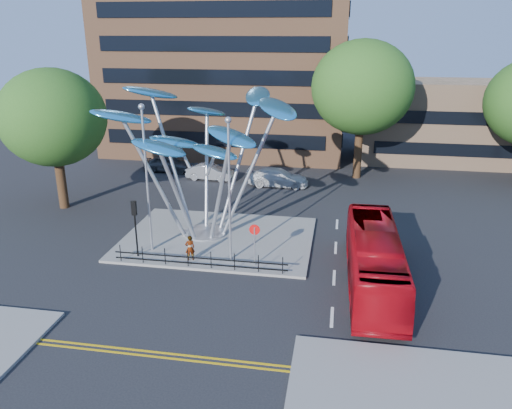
% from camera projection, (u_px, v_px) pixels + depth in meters
% --- Properties ---
extents(ground, '(120.00, 120.00, 0.00)m').
position_uv_depth(ground, '(209.00, 285.00, 26.38)').
color(ground, black).
rests_on(ground, ground).
extents(traffic_island, '(12.00, 9.00, 0.15)m').
position_uv_depth(traffic_island, '(218.00, 238.00, 32.09)').
color(traffic_island, slate).
rests_on(traffic_island, ground).
extents(pavement_right, '(12.00, 6.00, 0.15)m').
position_uv_depth(pavement_right, '(453.00, 401.00, 18.08)').
color(pavement_right, slate).
rests_on(pavement_right, ground).
extents(double_yellow_near, '(40.00, 0.12, 0.01)m').
position_uv_depth(double_yellow_near, '(172.00, 354.00, 20.80)').
color(double_yellow_near, gold).
rests_on(double_yellow_near, ground).
extents(double_yellow_far, '(40.00, 0.12, 0.01)m').
position_uv_depth(double_yellow_far, '(170.00, 358.00, 20.52)').
color(double_yellow_far, gold).
rests_on(double_yellow_far, ground).
extents(brick_tower, '(25.00, 15.00, 30.00)m').
position_uv_depth(brick_tower, '(228.00, 7.00, 52.08)').
color(brick_tower, brown).
rests_on(brick_tower, ground).
extents(low_building_near, '(15.00, 8.00, 8.00)m').
position_uv_depth(low_building_near, '(438.00, 121.00, 50.34)').
color(low_building_near, tan).
rests_on(low_building_near, ground).
extents(tree_right, '(8.80, 8.80, 12.11)m').
position_uv_depth(tree_right, '(362.00, 88.00, 42.85)').
color(tree_right, black).
rests_on(tree_right, ground).
extents(tree_left, '(7.60, 7.60, 10.32)m').
position_uv_depth(tree_left, '(53.00, 118.00, 35.67)').
color(tree_left, black).
rests_on(tree_left, ground).
extents(leaf_sculpture, '(12.72, 9.54, 9.51)m').
position_uv_depth(leaf_sculpture, '(201.00, 131.00, 30.63)').
color(leaf_sculpture, '#9EA0A5').
rests_on(leaf_sculpture, traffic_island).
extents(street_lamp_left, '(0.36, 0.36, 8.80)m').
position_uv_depth(street_lamp_left, '(146.00, 167.00, 28.57)').
color(street_lamp_left, '#9EA0A5').
rests_on(street_lamp_left, traffic_island).
extents(street_lamp_right, '(0.36, 0.36, 8.30)m').
position_uv_depth(street_lamp_right, '(229.00, 178.00, 27.39)').
color(street_lamp_right, '#9EA0A5').
rests_on(street_lamp_right, traffic_island).
extents(traffic_light_island, '(0.28, 0.18, 3.42)m').
position_uv_depth(traffic_light_island, '(135.00, 217.00, 28.64)').
color(traffic_light_island, black).
rests_on(traffic_light_island, traffic_island).
extents(no_entry_sign_island, '(0.60, 0.10, 2.45)m').
position_uv_depth(no_entry_sign_island, '(255.00, 238.00, 27.79)').
color(no_entry_sign_island, '#9EA0A5').
rests_on(no_entry_sign_island, traffic_island).
extents(pedestrian_railing_front, '(10.00, 0.06, 1.00)m').
position_uv_depth(pedestrian_railing_front, '(199.00, 261.00, 27.94)').
color(pedestrian_railing_front, black).
rests_on(pedestrian_railing_front, traffic_island).
extents(red_bus, '(2.78, 10.83, 3.00)m').
position_uv_depth(red_bus, '(374.00, 259.00, 25.90)').
color(red_bus, '#A30710').
rests_on(red_bus, ground).
extents(pedestrian, '(0.66, 0.58, 1.52)m').
position_uv_depth(pedestrian, '(190.00, 248.00, 28.69)').
color(pedestrian, gray).
rests_on(pedestrian, traffic_island).
extents(parked_car_left, '(4.64, 1.97, 1.57)m').
position_uv_depth(parked_car_left, '(168.00, 163.00, 47.16)').
color(parked_car_left, '#3A3C41').
rests_on(parked_car_left, ground).
extents(parked_car_mid, '(4.37, 1.81, 1.41)m').
position_uv_depth(parked_car_mid, '(210.00, 172.00, 44.62)').
color(parked_car_mid, '#9A9CA1').
rests_on(parked_car_mid, ground).
extents(parked_car_right, '(5.18, 2.11, 1.50)m').
position_uv_depth(parked_car_right, '(278.00, 177.00, 42.84)').
color(parked_car_right, silver).
rests_on(parked_car_right, ground).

